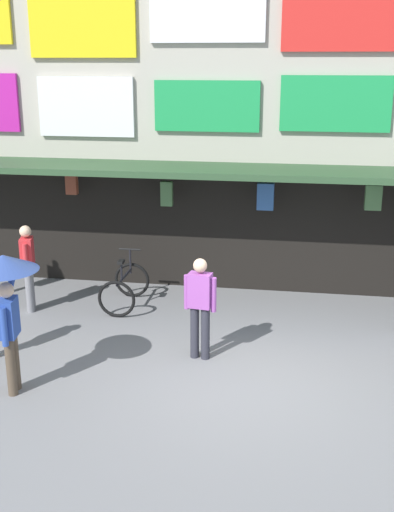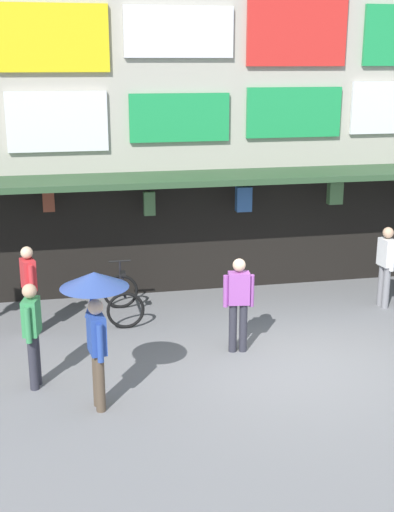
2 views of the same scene
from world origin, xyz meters
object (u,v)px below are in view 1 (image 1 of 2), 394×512
object	(u,v)px
bicycle_parked	(125,287)
pedestrian_in_yellow	(28,263)
pedestrian_in_blue	(200,303)
pedestrian_with_umbrella	(5,285)

from	to	relation	value
bicycle_parked	pedestrian_in_yellow	bearing A→B (deg)	-164.52
pedestrian_in_blue	pedestrian_with_umbrella	xyz separation A→B (m)	(-2.48, -1.53, 0.69)
pedestrian_with_umbrella	pedestrian_in_yellow	bearing A→B (deg)	109.06
pedestrian_in_yellow	pedestrian_with_umbrella	xyz separation A→B (m)	(1.05, -3.03, 0.69)
pedestrian_in_yellow	pedestrian_in_blue	bearing A→B (deg)	-23.06
pedestrian_in_blue	pedestrian_with_umbrella	world-z (taller)	pedestrian_with_umbrella
bicycle_parked	pedestrian_with_umbrella	size ratio (longest dim) A/B	0.56
pedestrian_in_blue	pedestrian_in_yellow	distance (m)	3.84
bicycle_parked	pedestrian_in_yellow	xyz separation A→B (m)	(-1.73, -0.48, 0.55)
pedestrian_in_blue	pedestrian_in_yellow	xyz separation A→B (m)	(-3.53, 1.50, 0.00)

